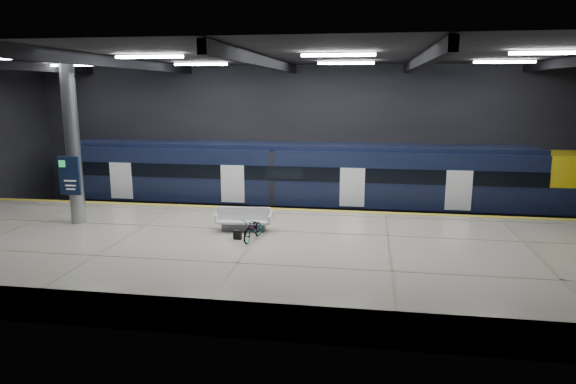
# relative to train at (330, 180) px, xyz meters

# --- Properties ---
(ground) EXTENTS (30.00, 30.00, 0.00)m
(ground) POSITION_rel_train_xyz_m (-2.23, -5.50, -2.06)
(ground) COLOR black
(ground) RESTS_ON ground
(room_shell) EXTENTS (30.10, 16.10, 8.05)m
(room_shell) POSITION_rel_train_xyz_m (-2.23, -5.49, 3.66)
(room_shell) COLOR black
(room_shell) RESTS_ON ground
(platform) EXTENTS (30.00, 11.00, 1.10)m
(platform) POSITION_rel_train_xyz_m (-2.23, -8.00, -1.51)
(platform) COLOR #BAB39E
(platform) RESTS_ON ground
(safety_strip) EXTENTS (30.00, 0.40, 0.01)m
(safety_strip) POSITION_rel_train_xyz_m (-2.23, -2.75, -0.95)
(safety_strip) COLOR gold
(safety_strip) RESTS_ON platform
(rails) EXTENTS (30.00, 1.52, 0.16)m
(rails) POSITION_rel_train_xyz_m (-2.23, 0.00, -1.98)
(rails) COLOR gray
(rails) RESTS_ON ground
(train) EXTENTS (29.40, 2.84, 3.79)m
(train) POSITION_rel_train_xyz_m (0.00, 0.00, 0.00)
(train) COLOR black
(train) RESTS_ON ground
(bench) EXTENTS (2.28, 1.11, 0.97)m
(bench) POSITION_rel_train_xyz_m (-2.95, -6.65, -0.62)
(bench) COLOR #595B60
(bench) RESTS_ON platform
(bicycle) EXTENTS (0.84, 1.71, 0.86)m
(bicycle) POSITION_rel_train_xyz_m (-2.29, -7.87, -0.53)
(bicycle) COLOR #99999E
(bicycle) RESTS_ON platform
(pannier_bag) EXTENTS (0.31, 0.20, 0.35)m
(pannier_bag) POSITION_rel_train_xyz_m (-2.89, -7.87, -0.78)
(pannier_bag) COLOR black
(pannier_bag) RESTS_ON platform
(info_column) EXTENTS (0.90, 0.78, 6.90)m
(info_column) POSITION_rel_train_xyz_m (-10.23, -6.52, 2.40)
(info_column) COLOR #9EA0A5
(info_column) RESTS_ON platform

